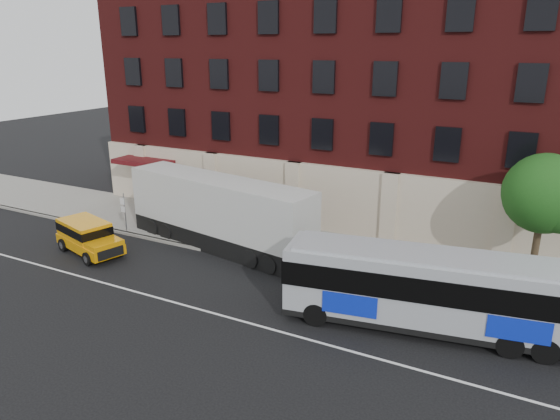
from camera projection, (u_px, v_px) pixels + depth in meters
The scene contains 10 objects.
ground at pixel (174, 309), 21.93m from camera, with size 120.00×120.00×0.00m, color black.
sidewalk at pixel (272, 240), 29.52m from camera, with size 60.00×6.00×0.15m, color gray.
kerb at pixel (246, 259), 26.98m from camera, with size 60.00×0.25×0.15m, color gray.
lane_line at pixel (181, 304), 22.36m from camera, with size 60.00×0.12×0.01m, color silver.
building at pixel (328, 97), 33.92m from camera, with size 30.00×12.10×15.00m.
sign_pole at pixel (124, 210), 30.41m from camera, with size 0.30×0.20×2.50m.
street_tree at pixel (545, 197), 22.67m from camera, with size 3.60×3.60×6.20m.
city_bus at pixel (436, 289), 19.83m from camera, with size 12.05×4.43×3.23m.
yellow_suv at pixel (87, 235), 27.69m from camera, with size 4.73×2.91×1.76m.
shipping_container at pixel (219, 214), 28.22m from camera, with size 12.07×4.42×3.94m.
Camera 1 is at (13.08, -15.27, 10.78)m, focal length 32.72 mm.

